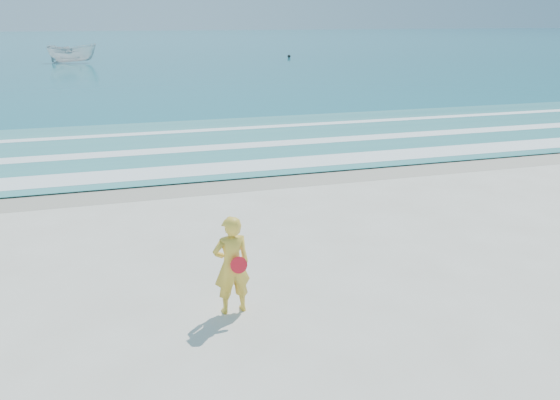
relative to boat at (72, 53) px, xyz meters
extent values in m
plane|color=silver|center=(6.87, -55.97, -1.02)|extent=(400.00, 400.00, 0.00)
cube|color=#B2A893|center=(6.87, -46.97, -1.02)|extent=(400.00, 2.40, 0.00)
cube|color=#19727F|center=(6.87, 49.03, -1.00)|extent=(400.00, 190.00, 0.04)
cube|color=#59B7AD|center=(6.87, -41.97, -0.98)|extent=(400.00, 10.00, 0.01)
cube|color=white|center=(6.87, -45.67, -0.97)|extent=(400.00, 1.40, 0.01)
cube|color=white|center=(6.87, -42.77, -0.97)|extent=(400.00, 0.90, 0.01)
cube|color=white|center=(6.87, -39.47, -0.97)|extent=(400.00, 0.60, 0.01)
imported|color=silver|center=(0.00, 0.00, 0.00)|extent=(5.41, 3.12, 1.97)
sphere|color=black|center=(23.89, 0.87, -0.80)|extent=(0.37, 0.37, 0.37)
imported|color=yellow|center=(5.68, -54.41, -0.19)|extent=(0.64, 0.45, 1.66)
cylinder|color=red|center=(5.76, -54.59, -0.12)|extent=(0.27, 0.08, 0.27)
camera|label=1|loc=(4.19, -62.23, 3.57)|focal=35.00mm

